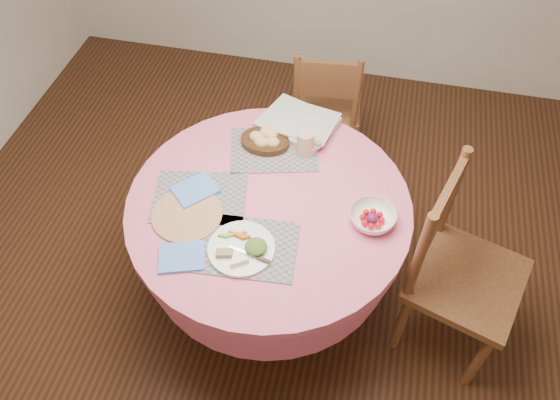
{
  "coord_description": "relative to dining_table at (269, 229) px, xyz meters",
  "views": [
    {
      "loc": [
        0.38,
        -1.45,
        2.56
      ],
      "look_at": [
        0.05,
        0.0,
        0.78
      ],
      "focal_mm": 35.0,
      "sensor_mm": 36.0,
      "label": 1
    }
  ],
  "objects": [
    {
      "name": "dining_table",
      "position": [
        0.0,
        0.0,
        0.0
      ],
      "size": [
        1.24,
        1.24,
        0.75
      ],
      "color": "#DD6784",
      "rests_on": "ground"
    },
    {
      "name": "bread_bowl",
      "position": [
        -0.1,
        0.34,
        0.23
      ],
      "size": [
        0.23,
        0.23,
        0.08
      ],
      "color": "black",
      "rests_on": "placemat_back"
    },
    {
      "name": "placemat_left",
      "position": [
        -0.3,
        -0.04,
        0.2
      ],
      "size": [
        0.45,
        0.37,
        0.01
      ],
      "primitive_type": "cube",
      "rotation": [
        0.0,
        0.0,
        0.18
      ],
      "color": "#157865",
      "rests_on": "dining_table"
    },
    {
      "name": "ground",
      "position": [
        0.0,
        0.0,
        -0.56
      ],
      "size": [
        4.0,
        4.0,
        0.0
      ],
      "primitive_type": "plane",
      "color": "#331C0F",
      "rests_on": "ground"
    },
    {
      "name": "placemat_back",
      "position": [
        -0.05,
        0.32,
        0.2
      ],
      "size": [
        0.46,
        0.39,
        0.01
      ],
      "primitive_type": "cube",
      "rotation": [
        0.0,
        0.0,
        0.26
      ],
      "color": "#157865",
      "rests_on": "dining_table"
    },
    {
      "name": "chair_right",
      "position": [
        0.85,
        -0.01,
        -0.02
      ],
      "size": [
        0.58,
        0.59,
        1.03
      ],
      "rotation": [
        0.0,
        0.0,
        1.26
      ],
      "color": "brown",
      "rests_on": "ground"
    },
    {
      "name": "chair_back",
      "position": [
        0.09,
        1.04,
        -0.1
      ],
      "size": [
        0.44,
        0.42,
        0.87
      ],
      "rotation": [
        0.0,
        0.0,
        3.24
      ],
      "color": "brown",
      "rests_on": "ground"
    },
    {
      "name": "placemat_front",
      "position": [
        -0.03,
        -0.25,
        0.2
      ],
      "size": [
        0.42,
        0.33,
        0.01
      ],
      "primitive_type": "cube",
      "rotation": [
        0.0,
        0.0,
        0.08
      ],
      "color": "#157865",
      "rests_on": "dining_table"
    },
    {
      "name": "dinner_plate",
      "position": [
        -0.04,
        -0.27,
        0.22
      ],
      "size": [
        0.27,
        0.27,
        0.05
      ],
      "rotation": [
        0.0,
        0.0,
        0.23
      ],
      "color": "white",
      "rests_on": "placemat_front"
    },
    {
      "name": "fruit_bowl",
      "position": [
        0.45,
        -0.01,
        0.22
      ],
      "size": [
        0.25,
        0.25,
        0.06
      ],
      "rotation": [
        0.0,
        0.0,
        0.38
      ],
      "color": "white",
      "rests_on": "dining_table"
    },
    {
      "name": "wicker_trivet",
      "position": [
        -0.32,
        -0.15,
        0.2
      ],
      "size": [
        0.3,
        0.3,
        0.01
      ],
      "primitive_type": "cylinder",
      "color": "#A46B47",
      "rests_on": "dining_table"
    },
    {
      "name": "latte_mug",
      "position": [
        0.1,
        0.33,
        0.26
      ],
      "size": [
        0.12,
        0.08,
        0.12
      ],
      "color": "tan",
      "rests_on": "placemat_back"
    },
    {
      "name": "napkin_far",
      "position": [
        -0.33,
        -0.01,
        0.21
      ],
      "size": [
        0.23,
        0.23,
        0.01
      ],
      "primitive_type": "cube",
      "rotation": [
        0.0,
        0.0,
        0.81
      ],
      "color": "#5783E0",
      "rests_on": "placemat_left"
    },
    {
      "name": "newspaper_stack",
      "position": [
        0.03,
        0.5,
        0.22
      ],
      "size": [
        0.41,
        0.37,
        0.04
      ],
      "rotation": [
        0.0,
        0.0,
        -0.36
      ],
      "color": "silver",
      "rests_on": "dining_table"
    },
    {
      "name": "napkin_near",
      "position": [
        -0.27,
        -0.36,
        0.2
      ],
      "size": [
        0.21,
        0.19,
        0.01
      ],
      "primitive_type": "cube",
      "rotation": [
        0.0,
        0.0,
        0.32
      ],
      "color": "#5783E0",
      "rests_on": "dining_table"
    }
  ]
}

